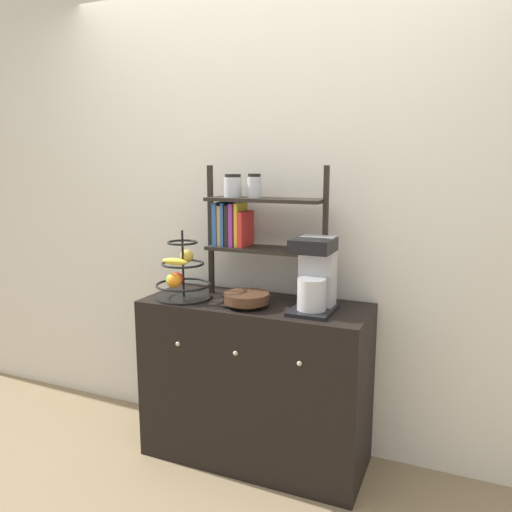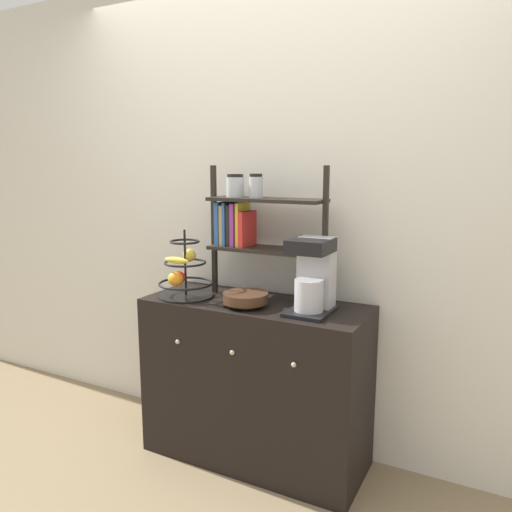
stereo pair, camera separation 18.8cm
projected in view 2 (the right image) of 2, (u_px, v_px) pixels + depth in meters
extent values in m
plane|color=#847051|center=(234.00, 479.00, 2.51)|extent=(12.00, 12.00, 0.00)
cube|color=silver|center=(279.00, 213.00, 2.71)|extent=(7.00, 0.05, 2.60)
cube|color=black|center=(255.00, 381.00, 2.63)|extent=(1.16, 0.46, 0.86)
sphere|color=#B2AD8C|center=(178.00, 342.00, 2.53)|extent=(0.02, 0.02, 0.02)
sphere|color=#B2AD8C|center=(232.00, 353.00, 2.38)|extent=(0.02, 0.02, 0.02)
sphere|color=#B2AD8C|center=(294.00, 365.00, 2.23)|extent=(0.02, 0.02, 0.02)
cube|color=black|center=(310.00, 311.00, 2.36)|extent=(0.20, 0.26, 0.02)
cube|color=#B7B7BC|center=(317.00, 272.00, 2.39)|extent=(0.17, 0.10, 0.34)
cylinder|color=#B7B7BC|center=(309.00, 295.00, 2.33)|extent=(0.14, 0.14, 0.15)
cube|color=black|center=(311.00, 246.00, 2.30)|extent=(0.19, 0.21, 0.06)
cylinder|color=black|center=(186.00, 296.00, 2.66)|extent=(0.29, 0.29, 0.01)
cylinder|color=black|center=(185.00, 263.00, 2.63)|extent=(0.01, 0.01, 0.35)
torus|color=black|center=(186.00, 283.00, 2.65)|extent=(0.29, 0.29, 0.01)
torus|color=black|center=(185.00, 263.00, 2.63)|extent=(0.22, 0.22, 0.01)
torus|color=black|center=(185.00, 242.00, 2.61)|extent=(0.16, 0.16, 0.01)
sphere|color=red|center=(179.00, 278.00, 2.62)|extent=(0.07, 0.07, 0.07)
sphere|color=#6BAD33|center=(175.00, 279.00, 2.59)|extent=(0.07, 0.07, 0.07)
sphere|color=orange|center=(176.00, 279.00, 2.58)|extent=(0.08, 0.08, 0.08)
ellipsoid|color=yellow|center=(177.00, 260.00, 2.58)|extent=(0.15, 0.04, 0.04)
sphere|color=gold|center=(189.00, 255.00, 2.65)|extent=(0.07, 0.07, 0.07)
cylinder|color=#422819|center=(245.00, 304.00, 2.48)|extent=(0.12, 0.12, 0.02)
cylinder|color=#422819|center=(245.00, 298.00, 2.47)|extent=(0.23, 0.23, 0.05)
cube|color=black|center=(214.00, 230.00, 2.71)|extent=(0.02, 0.02, 0.69)
cube|color=black|center=(325.00, 238.00, 2.42)|extent=(0.02, 0.02, 0.69)
cube|color=black|center=(266.00, 249.00, 2.58)|extent=(0.61, 0.20, 0.02)
cube|color=black|center=(267.00, 200.00, 2.53)|extent=(0.61, 0.20, 0.02)
cube|color=#2D599E|center=(224.00, 223.00, 2.67)|extent=(0.02, 0.16, 0.23)
cube|color=tan|center=(227.00, 225.00, 2.66)|extent=(0.02, 0.15, 0.21)
cube|color=#2D599E|center=(231.00, 224.00, 2.65)|extent=(0.02, 0.16, 0.23)
cube|color=black|center=(235.00, 225.00, 2.64)|extent=(0.02, 0.15, 0.22)
cube|color=#8C338C|center=(239.00, 224.00, 2.63)|extent=(0.02, 0.16, 0.22)
cube|color=yellow|center=(243.00, 224.00, 2.62)|extent=(0.02, 0.14, 0.23)
cube|color=red|center=(247.00, 229.00, 2.61)|extent=(0.03, 0.16, 0.18)
cylinder|color=#ADB2B7|center=(235.00, 187.00, 2.61)|extent=(0.09, 0.09, 0.10)
cylinder|color=black|center=(235.00, 176.00, 2.60)|extent=(0.08, 0.08, 0.02)
cylinder|color=#ADB2B7|center=(256.00, 187.00, 2.55)|extent=(0.07, 0.07, 0.11)
cylinder|color=black|center=(256.00, 175.00, 2.54)|extent=(0.07, 0.07, 0.02)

